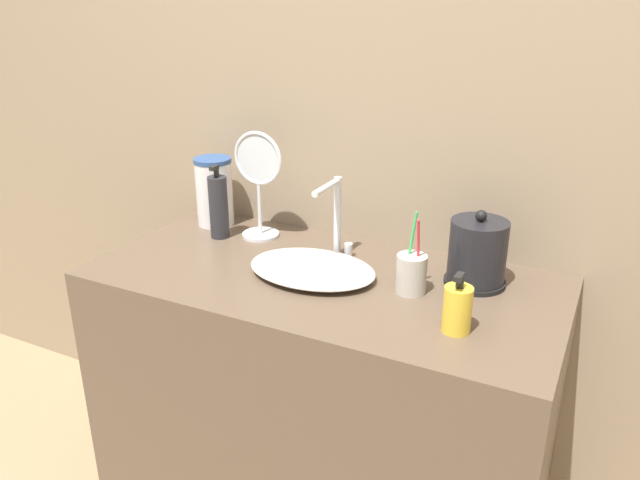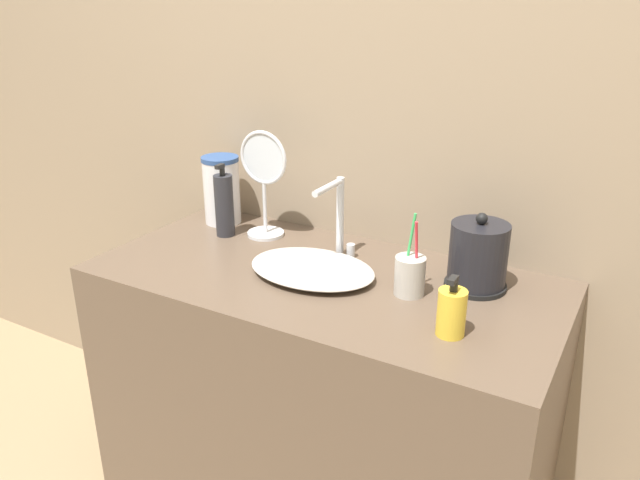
{
  "view_description": "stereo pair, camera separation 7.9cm",
  "coord_description": "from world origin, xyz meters",
  "px_view_note": "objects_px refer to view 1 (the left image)",
  "views": [
    {
      "loc": [
        0.67,
        -1.05,
        1.54
      ],
      "look_at": [
        -0.01,
        0.3,
        0.94
      ],
      "focal_mm": 35.0,
      "sensor_mm": 36.0,
      "label": 1
    },
    {
      "loc": [
        0.74,
        -1.01,
        1.54
      ],
      "look_at": [
        -0.01,
        0.3,
        0.94
      ],
      "focal_mm": 35.0,
      "sensor_mm": 36.0,
      "label": 2
    }
  ],
  "objects_px": {
    "lotion_bottle": "(219,207)",
    "shampoo_bottle": "(457,309)",
    "toothbrush_cup": "(411,273)",
    "vanity_mirror": "(259,179)",
    "water_pitcher": "(214,191)",
    "electric_kettle": "(477,255)",
    "faucet": "(336,214)"
  },
  "relations": [
    {
      "from": "water_pitcher",
      "to": "electric_kettle",
      "type": "bearing_deg",
      "value": -4.55
    },
    {
      "from": "vanity_mirror",
      "to": "water_pitcher",
      "type": "bearing_deg",
      "value": 171.01
    },
    {
      "from": "electric_kettle",
      "to": "water_pitcher",
      "type": "distance_m",
      "value": 0.86
    },
    {
      "from": "toothbrush_cup",
      "to": "shampoo_bottle",
      "type": "bearing_deg",
      "value": -42.35
    },
    {
      "from": "lotion_bottle",
      "to": "water_pitcher",
      "type": "xyz_separation_m",
      "value": [
        -0.08,
        0.09,
        0.01
      ]
    },
    {
      "from": "toothbrush_cup",
      "to": "vanity_mirror",
      "type": "distance_m",
      "value": 0.58
    },
    {
      "from": "electric_kettle",
      "to": "toothbrush_cup",
      "type": "xyz_separation_m",
      "value": [
        -0.13,
        -0.12,
        -0.03
      ]
    },
    {
      "from": "toothbrush_cup",
      "to": "lotion_bottle",
      "type": "xyz_separation_m",
      "value": [
        -0.65,
        0.1,
        0.05
      ]
    },
    {
      "from": "lotion_bottle",
      "to": "shampoo_bottle",
      "type": "xyz_separation_m",
      "value": [
        0.8,
        -0.24,
        -0.04
      ]
    },
    {
      "from": "faucet",
      "to": "water_pitcher",
      "type": "relative_size",
      "value": 1.05
    },
    {
      "from": "faucet",
      "to": "toothbrush_cup",
      "type": "distance_m",
      "value": 0.3
    },
    {
      "from": "electric_kettle",
      "to": "vanity_mirror",
      "type": "bearing_deg",
      "value": 176.71
    },
    {
      "from": "shampoo_bottle",
      "to": "vanity_mirror",
      "type": "distance_m",
      "value": 0.77
    },
    {
      "from": "toothbrush_cup",
      "to": "vanity_mirror",
      "type": "bearing_deg",
      "value": 163.72
    },
    {
      "from": "faucet",
      "to": "water_pitcher",
      "type": "height_order",
      "value": "faucet"
    },
    {
      "from": "vanity_mirror",
      "to": "water_pitcher",
      "type": "distance_m",
      "value": 0.2
    },
    {
      "from": "shampoo_bottle",
      "to": "vanity_mirror",
      "type": "height_order",
      "value": "vanity_mirror"
    },
    {
      "from": "toothbrush_cup",
      "to": "water_pitcher",
      "type": "xyz_separation_m",
      "value": [
        -0.73,
        0.19,
        0.06
      ]
    },
    {
      "from": "lotion_bottle",
      "to": "vanity_mirror",
      "type": "height_order",
      "value": "vanity_mirror"
    },
    {
      "from": "water_pitcher",
      "to": "vanity_mirror",
      "type": "bearing_deg",
      "value": -8.99
    },
    {
      "from": "shampoo_bottle",
      "to": "water_pitcher",
      "type": "xyz_separation_m",
      "value": [
        -0.88,
        0.33,
        0.05
      ]
    },
    {
      "from": "lotion_bottle",
      "to": "water_pitcher",
      "type": "bearing_deg",
      "value": 131.29
    },
    {
      "from": "lotion_bottle",
      "to": "toothbrush_cup",
      "type": "bearing_deg",
      "value": -8.55
    },
    {
      "from": "faucet",
      "to": "lotion_bottle",
      "type": "distance_m",
      "value": 0.39
    },
    {
      "from": "lotion_bottle",
      "to": "water_pitcher",
      "type": "distance_m",
      "value": 0.12
    },
    {
      "from": "faucet",
      "to": "shampoo_bottle",
      "type": "height_order",
      "value": "faucet"
    },
    {
      "from": "lotion_bottle",
      "to": "shampoo_bottle",
      "type": "bearing_deg",
      "value": -16.49
    },
    {
      "from": "electric_kettle",
      "to": "shampoo_bottle",
      "type": "distance_m",
      "value": 0.26
    },
    {
      "from": "water_pitcher",
      "to": "lotion_bottle",
      "type": "bearing_deg",
      "value": -48.71
    },
    {
      "from": "shampoo_bottle",
      "to": "vanity_mirror",
      "type": "xyz_separation_m",
      "value": [
        -0.69,
        0.3,
        0.13
      ]
    },
    {
      "from": "faucet",
      "to": "water_pitcher",
      "type": "distance_m",
      "value": 0.47
    },
    {
      "from": "water_pitcher",
      "to": "toothbrush_cup",
      "type": "bearing_deg",
      "value": -14.44
    }
  ]
}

